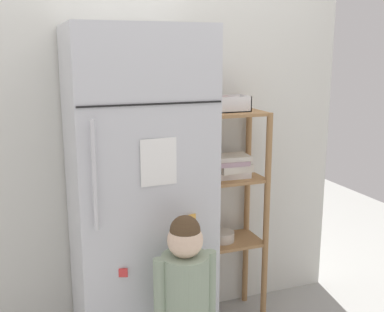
{
  "coord_description": "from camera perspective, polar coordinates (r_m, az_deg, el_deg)",
  "views": [
    {
      "loc": [
        -0.73,
        -2.28,
        1.64
      ],
      "look_at": [
        0.14,
        0.02,
        1.09
      ],
      "focal_mm": 44.15,
      "sensor_mm": 36.0,
      "label": 1
    }
  ],
  "objects": [
    {
      "name": "refrigerator",
      "position": [
        2.49,
        -6.47,
        -5.2
      ],
      "size": [
        0.68,
        0.62,
        1.76
      ],
      "color": "silver",
      "rests_on": "ground"
    },
    {
      "name": "child_standing",
      "position": [
        2.24,
        -0.83,
        -16.06
      ],
      "size": [
        0.3,
        0.22,
        0.93
      ],
      "color": "#394646",
      "rests_on": "ground"
    },
    {
      "name": "kitchen_wall_back",
      "position": [
        2.77,
        -5.07,
        2.0
      ],
      "size": [
        2.47,
        0.03,
        2.26
      ],
      "primitive_type": "cube",
      "color": "silver",
      "rests_on": "ground"
    },
    {
      "name": "pantry_shelf_unit",
      "position": [
        2.85,
        4.8,
        -4.75
      ],
      "size": [
        0.36,
        0.29,
        1.3
      ],
      "color": "#9E7247",
      "rests_on": "ground"
    },
    {
      "name": "fruit_bin",
      "position": [
        2.74,
        4.3,
        6.18
      ],
      "size": [
        0.22,
        0.15,
        0.09
      ],
      "color": "white",
      "rests_on": "pantry_shelf_unit"
    }
  ]
}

